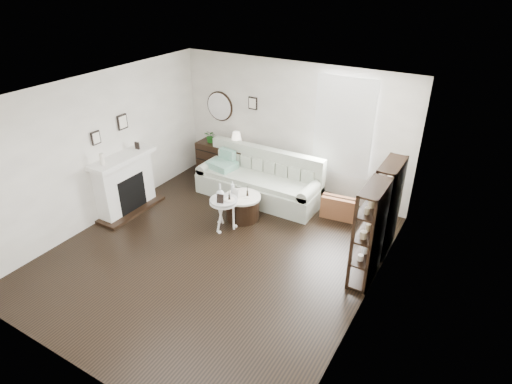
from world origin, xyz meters
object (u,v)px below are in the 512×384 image
Objects in this scene: sofa at (260,183)px; drum_table at (243,207)px; pedestal_table at (224,202)px; dresser at (224,161)px.

drum_table is at bearing -80.91° from sofa.
pedestal_table reaches higher than drum_table.
sofa is 1.23m from dresser.
dresser is 1.84m from drum_table.
sofa is 2.14× the size of dresser.
pedestal_table is (-0.09, -0.48, 0.32)m from drum_table.
pedestal_table is (0.05, -1.38, 0.23)m from sofa.
sofa is at bearing 99.09° from drum_table.
sofa reaches higher than drum_table.
sofa is at bearing 92.08° from pedestal_table.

